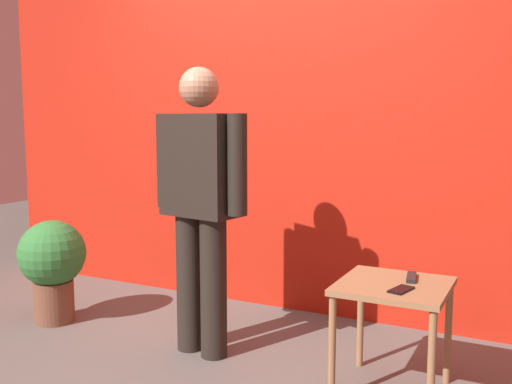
{
  "coord_description": "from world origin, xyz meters",
  "views": [
    {
      "loc": [
        1.75,
        -2.45,
        1.35
      ],
      "look_at": [
        0.22,
        0.55,
        0.93
      ],
      "focal_mm": 40.63,
      "sensor_mm": 36.0,
      "label": 1
    }
  ],
  "objects_px": {
    "side_table": "(393,300)",
    "cell_phone": "(401,290)",
    "tv_remote": "(411,277)",
    "potted_plant": "(52,262)",
    "standing_person": "(200,197)"
  },
  "relations": [
    {
      "from": "side_table",
      "to": "cell_phone",
      "type": "relative_size",
      "value": 3.87
    },
    {
      "from": "side_table",
      "to": "tv_remote",
      "type": "bearing_deg",
      "value": 60.89
    },
    {
      "from": "side_table",
      "to": "tv_remote",
      "type": "height_order",
      "value": "tv_remote"
    },
    {
      "from": "potted_plant",
      "to": "standing_person",
      "type": "bearing_deg",
      "value": 0.61
    },
    {
      "from": "potted_plant",
      "to": "tv_remote",
      "type": "bearing_deg",
      "value": 3.16
    },
    {
      "from": "side_table",
      "to": "tv_remote",
      "type": "distance_m",
      "value": 0.16
    },
    {
      "from": "tv_remote",
      "to": "side_table",
      "type": "bearing_deg",
      "value": -128.91
    },
    {
      "from": "side_table",
      "to": "potted_plant",
      "type": "bearing_deg",
      "value": -179.51
    },
    {
      "from": "tv_remote",
      "to": "potted_plant",
      "type": "bearing_deg",
      "value": 173.36
    },
    {
      "from": "cell_phone",
      "to": "tv_remote",
      "type": "height_order",
      "value": "tv_remote"
    },
    {
      "from": "standing_person",
      "to": "tv_remote",
      "type": "xyz_separation_m",
      "value": [
        1.17,
        0.12,
        -0.35
      ]
    },
    {
      "from": "standing_person",
      "to": "cell_phone",
      "type": "relative_size",
      "value": 11.37
    },
    {
      "from": "cell_phone",
      "to": "tv_remote",
      "type": "xyz_separation_m",
      "value": [
        0.0,
        0.22,
        0.01
      ]
    },
    {
      "from": "cell_phone",
      "to": "tv_remote",
      "type": "distance_m",
      "value": 0.22
    },
    {
      "from": "side_table",
      "to": "cell_phone",
      "type": "distance_m",
      "value": 0.15
    }
  ]
}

